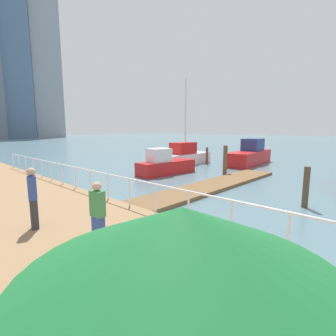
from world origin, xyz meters
name	(u,v)px	position (x,y,z in m)	size (l,w,h in m)	color
ground_plane	(90,177)	(0.00, 20.00, 0.00)	(300.00, 300.00, 0.00)	slate
floating_dock	(211,186)	(3.05, 11.88, 0.09)	(13.09, 2.00, 0.18)	brown
boardwalk_railing	(142,188)	(-3.15, 10.79, 1.22)	(0.06, 30.08, 1.08)	white
dock_piling_0	(306,187)	(2.61, 6.91, 0.88)	(0.25, 0.25, 1.75)	brown
dock_piling_1	(225,160)	(7.17, 13.44, 1.08)	(0.31, 0.31, 2.16)	brown
dock_piling_2	(207,156)	(11.12, 17.72, 0.81)	(0.24, 0.24, 1.61)	brown
moored_boat_1	(165,165)	(4.34, 16.82, 0.69)	(4.82, 1.88, 1.95)	red
moored_boat_3	(185,156)	(9.30, 19.00, 0.81)	(6.09, 1.96, 7.86)	white
moored_boat_4	(250,155)	(13.94, 14.66, 0.88)	(7.41, 2.72, 2.44)	red
patio_umbrella	(182,242)	(-7.73, 5.09, 2.57)	(2.11, 2.11, 2.40)	#B2B2B7
pedestrian_1	(98,214)	(-5.79, 9.35, 1.25)	(0.25, 0.38, 1.64)	#334C99
pedestrian_2	(33,197)	(-6.43, 11.77, 1.35)	(0.33, 0.41, 1.80)	#333338
skyline_tower_4	(7,17)	(23.15, 115.77, 44.64)	(11.81, 6.65, 89.28)	slate
skyline_tower_5	(40,46)	(36.63, 122.30, 39.03)	(12.30, 12.14, 78.07)	#8C939E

